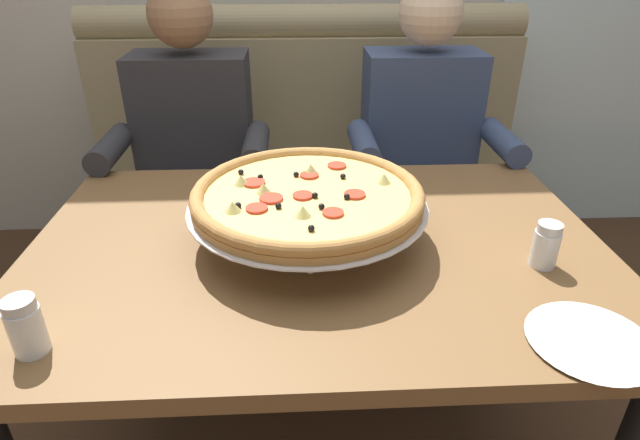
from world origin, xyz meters
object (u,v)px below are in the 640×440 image
booth_bench (308,198)px  diner_right (424,148)px  dining_table (318,272)px  patio_chair (551,99)px  shaker_pepper_flakes (545,248)px  pizza (307,197)px  shaker_parmesan (27,330)px  diner_left (192,153)px  plate_near_left (591,338)px

booth_bench → diner_right: 0.58m
dining_table → patio_chair: size_ratio=1.55×
dining_table → shaker_pepper_flakes: shaker_pepper_flakes is taller
pizza → shaker_pepper_flakes: pizza is taller
dining_table → shaker_parmesan: 0.62m
diner_right → shaker_parmesan: diner_right is taller
diner_left → shaker_parmesan: size_ratio=11.85×
diner_left → shaker_pepper_flakes: (0.88, -0.78, 0.06)m
diner_right → shaker_parmesan: bearing=-132.3°
diner_right → plate_near_left: (0.06, -1.03, 0.03)m
pizza → plate_near_left: 0.63m
diner_right → plate_near_left: diner_right is taller
diner_left → shaker_pepper_flakes: bearing=-41.4°
diner_left → pizza: (0.38, -0.64, 0.13)m
booth_bench → shaker_pepper_flakes: bearing=-65.3°
pizza → diner_left: bearing=120.8°
diner_right → shaker_pepper_flakes: bearing=-84.4°
dining_table → diner_right: diner_right is taller
dining_table → pizza: size_ratio=2.44×
booth_bench → plate_near_left: (0.46, -1.29, 0.34)m
dining_table → pizza: 0.19m
booth_bench → shaker_pepper_flakes: size_ratio=17.57×
plate_near_left → patio_chair: (1.01, 2.30, -0.22)m
diner_left → booth_bench: bearing=33.4°
shaker_parmesan → plate_near_left: size_ratio=0.49×
diner_left → patio_chair: size_ratio=1.48×
plate_near_left → shaker_parmesan: bearing=178.3°
shaker_parmesan → diner_right: bearing=47.7°
pizza → patio_chair: pizza is taller
shaker_parmesan → plate_near_left: shaker_parmesan is taller
pizza → shaker_pepper_flakes: 0.53m
pizza → shaker_parmesan: pizza is taller
booth_bench → diner_left: bearing=-146.6°
booth_bench → plate_near_left: booth_bench is taller
diner_left → diner_right: bearing=0.0°
shaker_parmesan → diner_left: bearing=84.2°
booth_bench → shaker_pepper_flakes: 1.21m
booth_bench → diner_right: (0.40, -0.27, 0.31)m
booth_bench → patio_chair: (1.48, 1.01, 0.13)m
diner_right → plate_near_left: bearing=-86.8°
shaker_pepper_flakes → booth_bench: bearing=114.7°
shaker_pepper_flakes → dining_table: bearing=166.0°
diner_right → pizza: size_ratio=2.33×
patio_chair → diner_right: bearing=-130.0°
booth_bench → shaker_parmesan: size_ratio=16.69×
dining_table → patio_chair: (1.48, 1.94, -0.13)m
diner_right → plate_near_left: size_ratio=5.76×
shaker_parmesan → patio_chair: (1.98, 2.28, -0.25)m
dining_table → shaker_parmesan: shaker_parmesan is taller
diner_right → patio_chair: 1.68m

